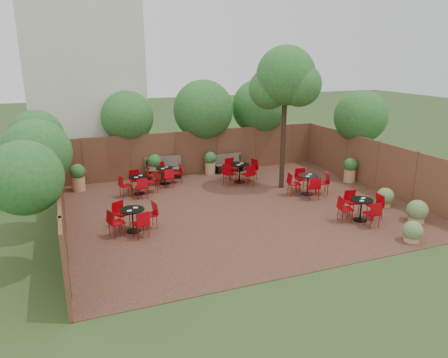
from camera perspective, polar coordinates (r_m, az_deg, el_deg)
name	(u,v)px	position (r m, az deg, el deg)	size (l,w,h in m)	color
ground	(241,208)	(15.34, 2.26, -3.90)	(80.00, 80.00, 0.00)	#354F23
courtyard_paving	(241,208)	(15.34, 2.26, -3.87)	(12.00, 10.00, 0.02)	#371E16
fence_back	(198,152)	(19.55, -3.56, 3.65)	(12.00, 0.08, 2.00)	#532F1E
fence_left	(61,202)	(13.87, -21.10, -2.93)	(0.08, 10.00, 2.00)	#532F1E
fence_right	(377,166)	(18.19, 19.92, 1.69)	(0.08, 10.00, 2.00)	#532F1E
neighbour_building	(85,84)	(21.24, -18.22, 12.10)	(5.00, 4.00, 8.00)	beige
overhang_foliage	(205,118)	(18.20, -2.63, 8.25)	(15.36, 10.57, 2.79)	#22611F
courtyard_tree	(285,81)	(16.95, 8.30, 12.99)	(2.55, 2.45, 5.68)	black
park_bench_left	(164,167)	(18.88, -8.14, 1.57)	(1.65, 0.69, 0.99)	brown
park_bench_right	(229,163)	(19.79, 0.64, 2.22)	(1.38, 0.50, 0.84)	brown
bistro_tables	(228,187)	(16.11, 0.52, -1.14)	(8.76, 7.91, 0.93)	black
planters	(195,168)	(18.29, -3.92, 1.47)	(11.58, 4.10, 1.12)	tan
low_shrubs	(405,211)	(15.25, 23.21, -4.02)	(1.99, 3.33, 0.74)	tan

